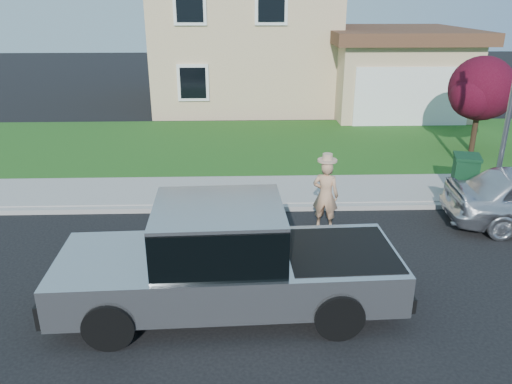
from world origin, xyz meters
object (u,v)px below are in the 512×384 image
at_px(ornamental_tree, 482,92).
at_px(trash_bin, 465,174).
at_px(pickup_truck, 227,262).
at_px(woman, 326,194).

relative_size(ornamental_tree, trash_bin, 3.01).
distance_m(pickup_truck, woman, 3.72).
distance_m(ornamental_tree, trash_bin, 4.60).
bearing_deg(pickup_truck, ornamental_tree, 44.89).
xyz_separation_m(pickup_truck, trash_bin, (6.01, 4.69, -0.20)).
bearing_deg(trash_bin, woman, -140.62).
distance_m(woman, trash_bin, 4.22).
bearing_deg(ornamental_tree, trash_bin, -117.15).
xyz_separation_m(woman, trash_bin, (3.88, 1.64, -0.17)).
bearing_deg(woman, trash_bin, -136.00).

